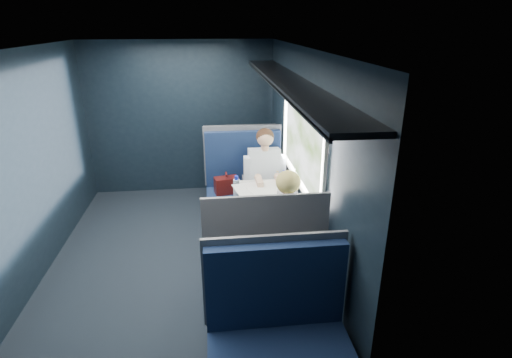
{
  "coord_description": "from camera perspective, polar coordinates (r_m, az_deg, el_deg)",
  "views": [
    {
      "loc": [
        0.44,
        -3.97,
        2.53
      ],
      "look_at": [
        0.9,
        0.0,
        0.95
      ],
      "focal_mm": 28.0,
      "sensor_mm": 36.0,
      "label": 1
    }
  ],
  "objects": [
    {
      "name": "bottle_small",
      "position": [
        4.64,
        4.0,
        -0.03
      ],
      "size": [
        0.06,
        0.06,
        0.2
      ],
      "color": "silver",
      "rests_on": "table"
    },
    {
      "name": "seat_bay_far",
      "position": [
        3.78,
        0.8,
        -12.54
      ],
      "size": [
        1.04,
        0.62,
        1.26
      ],
      "color": "#0D1A3A",
      "rests_on": "ground"
    },
    {
      "name": "woman",
      "position": [
        3.79,
        4.28,
        -6.91
      ],
      "size": [
        0.53,
        0.56,
        1.32
      ],
      "color": "black",
      "rests_on": "ground"
    },
    {
      "name": "cup",
      "position": [
        4.83,
        4.07,
        0.28
      ],
      "size": [
        0.07,
        0.07,
        0.09
      ],
      "primitive_type": "cylinder",
      "color": "white",
      "rests_on": "table"
    },
    {
      "name": "papers",
      "position": [
        4.42,
        1.38,
        -2.32
      ],
      "size": [
        0.72,
        0.91,
        0.01
      ],
      "primitive_type": "cube",
      "rotation": [
        0.0,
        0.0,
        0.21
      ],
      "color": "white",
      "rests_on": "table"
    },
    {
      "name": "seat_row_front",
      "position": [
        6.16,
        -2.4,
        1.42
      ],
      "size": [
        1.04,
        0.51,
        1.16
      ],
      "color": "#0D1A3A",
      "rests_on": "ground"
    },
    {
      "name": "table",
      "position": [
        4.43,
        1.7,
        -3.37
      ],
      "size": [
        0.62,
        1.0,
        0.74
      ],
      "color": "#54565E",
      "rests_on": "ground"
    },
    {
      "name": "seat_row_back",
      "position": [
        3.07,
        3.2,
        -22.23
      ],
      "size": [
        1.04,
        0.51,
        1.16
      ],
      "color": "#0D1A3A",
      "rests_on": "ground"
    },
    {
      "name": "laptop",
      "position": [
        4.55,
        5.08,
        -0.89
      ],
      "size": [
        0.28,
        0.33,
        0.22
      ],
      "color": "silver",
      "rests_on": "table"
    },
    {
      "name": "seat_bay_near",
      "position": [
        5.3,
        -1.72,
        -1.91
      ],
      "size": [
        1.04,
        0.62,
        1.26
      ],
      "color": "#0D1A3A",
      "rests_on": "ground"
    },
    {
      "name": "man",
      "position": [
        5.06,
        1.33,
        0.55
      ],
      "size": [
        0.53,
        0.56,
        1.32
      ],
      "color": "black",
      "rests_on": "ground"
    },
    {
      "name": "room_shell",
      "position": [
        4.13,
        -12.24,
        6.29
      ],
      "size": [
        3.0,
        4.4,
        2.4
      ],
      "color": "black",
      "rests_on": "ground"
    },
    {
      "name": "ground",
      "position": [
        4.74,
        -11.1,
        -11.28
      ],
      "size": [
        2.8,
        4.2,
        0.01
      ],
      "primitive_type": "cube",
      "color": "black"
    }
  ]
}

